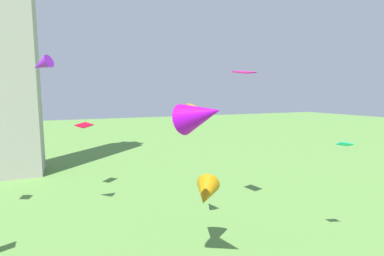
{
  "coord_description": "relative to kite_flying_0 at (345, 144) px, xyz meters",
  "views": [
    {
      "loc": [
        -5.83,
        0.54,
        9.8
      ],
      "look_at": [
        1.38,
        16.9,
        7.66
      ],
      "focal_mm": 26.12,
      "sensor_mm": 36.0,
      "label": 1
    }
  ],
  "objects": [
    {
      "name": "kite_flying_3",
      "position": [
        -8.3,
        5.45,
        2.26
      ],
      "size": [
        1.05,
        1.63,
        1.4
      ],
      "rotation": [
        0.0,
        0.0,
        3.23
      ],
      "color": "orange"
    },
    {
      "name": "kite_flying_2",
      "position": [
        -2.99,
        7.02,
        4.93
      ],
      "size": [
        1.49,
        1.86,
        0.4
      ],
      "rotation": [
        0.0,
        0.0,
        4.93
      ],
      "color": "#C71579"
    },
    {
      "name": "kite_flying_0",
      "position": [
        0.0,
        0.0,
        0.0
      ],
      "size": [
        0.97,
        0.8,
        0.43
      ],
      "rotation": [
        0.0,
        0.0,
        6.03
      ],
      "color": "#12C9A4"
    },
    {
      "name": "kite_flying_9",
      "position": [
        -17.62,
        11.02,
        5.29
      ],
      "size": [
        1.85,
        1.67,
        1.37
      ],
      "rotation": [
        0.0,
        0.0,
        4.13
      ],
      "color": "purple"
    },
    {
      "name": "kite_flying_1",
      "position": [
        -8.52,
        2.69,
        -2.87
      ],
      "size": [
        2.61,
        2.82,
        1.98
      ],
      "rotation": [
        0.0,
        0.0,
        5.66
      ],
      "color": "#B97A0C"
    },
    {
      "name": "kite_flying_6",
      "position": [
        -14.64,
        17.77,
        0.1
      ],
      "size": [
        1.85,
        1.84,
        0.49
      ],
      "rotation": [
        0.0,
        0.0,
        0.81
      ],
      "color": "red"
    },
    {
      "name": "kite_flying_7",
      "position": [
        -10.47,
        -0.61,
        2.2
      ],
      "size": [
        2.53,
        2.89,
        2.01
      ],
      "rotation": [
        0.0,
        0.0,
        0.5
      ],
      "color": "#A309CE"
    }
  ]
}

